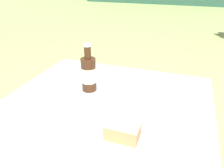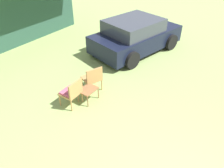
{
  "view_description": "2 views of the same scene",
  "coord_description": "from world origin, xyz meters",
  "px_view_note": "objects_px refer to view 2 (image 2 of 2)",
  "views": [
    {
      "loc": [
        0.3,
        -0.75,
        1.21
      ],
      "look_at": [
        0.0,
        0.1,
        0.74
      ],
      "focal_mm": 35.0,
      "sensor_mm": 36.0,
      "label": 1
    },
    {
      "loc": [
        -2.04,
        0.19,
        4.26
      ],
      "look_at": [
        1.83,
        3.01,
        0.9
      ],
      "focal_mm": 35.0,
      "sensor_mm": 36.0,
      "label": 2
    }
  ],
  "objects_px": {
    "wicker_chair_plain": "(93,77)",
    "garden_side_table": "(88,90)",
    "wicker_chair_cushioned": "(72,91)",
    "parked_car": "(136,36)"
  },
  "relations": [
    {
      "from": "wicker_chair_plain",
      "to": "garden_side_table",
      "type": "height_order",
      "value": "wicker_chair_plain"
    },
    {
      "from": "wicker_chair_cushioned",
      "to": "garden_side_table",
      "type": "xyz_separation_m",
      "value": [
        0.43,
        -0.23,
        -0.12
      ]
    },
    {
      "from": "parked_car",
      "to": "wicker_chair_cushioned",
      "type": "xyz_separation_m",
      "value": [
        -4.18,
        -0.39,
        -0.2
      ]
    },
    {
      "from": "wicker_chair_plain",
      "to": "garden_side_table",
      "type": "relative_size",
      "value": 1.59
    },
    {
      "from": "parked_car",
      "to": "garden_side_table",
      "type": "xyz_separation_m",
      "value": [
        -3.75,
        -0.63,
        -0.32
      ]
    },
    {
      "from": "parked_car",
      "to": "wicker_chair_cushioned",
      "type": "bearing_deg",
      "value": -162.17
    },
    {
      "from": "wicker_chair_cushioned",
      "to": "wicker_chair_plain",
      "type": "relative_size",
      "value": 1.0
    },
    {
      "from": "wicker_chair_cushioned",
      "to": "wicker_chair_plain",
      "type": "xyz_separation_m",
      "value": [
        0.91,
        -0.02,
        0.01
      ]
    },
    {
      "from": "garden_side_table",
      "to": "parked_car",
      "type": "bearing_deg",
      "value": 9.48
    },
    {
      "from": "parked_car",
      "to": "wicker_chair_cushioned",
      "type": "distance_m",
      "value": 4.2
    }
  ]
}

